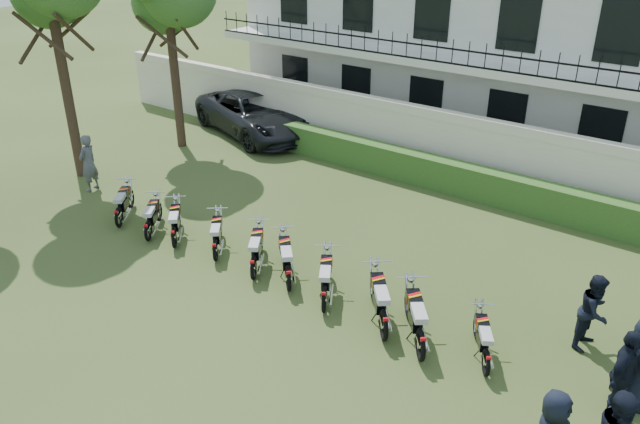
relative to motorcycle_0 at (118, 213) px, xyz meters
The scene contains 19 objects.
ground 5.32m from the motorcycle_0, ahead, with size 100.00×100.00×0.00m, color #36451B.
perimeter_wall 10.13m from the motorcycle_0, 58.62° to the left, with size 30.00×0.35×2.30m.
hedge 10.03m from the motorcycle_0, 51.35° to the left, with size 18.00×0.60×1.00m, color #274A1A.
building 15.85m from the motorcycle_0, 70.16° to the left, with size 20.40×9.60×7.40m.
motorcycle_0 is the anchor object (origin of this frame).
motorcycle_1 1.28m from the motorcycle_0, ahead, with size 1.12×1.46×0.96m.
motorcycle_2 2.14m from the motorcycle_0, ahead, with size 1.31×1.38×0.99m.
motorcycle_3 3.50m from the motorcycle_0, ahead, with size 1.21×1.42×0.97m.
motorcycle_4 4.86m from the motorcycle_0, ahead, with size 1.16×1.62×1.04m.
motorcycle_5 5.85m from the motorcycle_0, ahead, with size 1.44×1.46×1.07m.
motorcycle_6 7.00m from the motorcycle_0, ahead, with size 1.11×1.65×1.04m.
motorcycle_7 8.58m from the motorcycle_0, ahead, with size 1.43×1.64×1.13m.
motorcycle_8 9.49m from the motorcycle_0, ahead, with size 1.38×1.68×1.13m.
motorcycle_9 10.72m from the motorcycle_0, ahead, with size 0.98×1.47×0.92m.
suv 8.66m from the motorcycle_0, 106.09° to the left, with size 2.73×5.93×1.65m, color black.
inspector 3.11m from the motorcycle_0, 158.87° to the left, with size 0.66×0.44×1.82m, color slate.
officer_2 12.99m from the motorcycle_0, ahead, with size 1.04×0.43×1.77m, color black.
officer_3 13.18m from the motorcycle_0, ahead, with size 0.90×0.58×1.83m, color black.
officer_4 12.28m from the motorcycle_0, 11.71° to the left, with size 0.80×0.62×1.64m, color black.
Camera 1 is at (8.56, -9.68, 8.06)m, focal length 35.00 mm.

